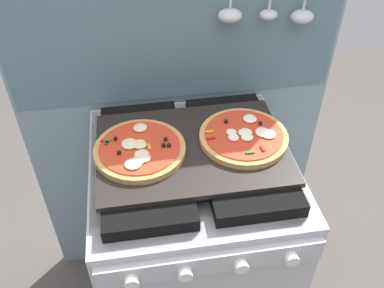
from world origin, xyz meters
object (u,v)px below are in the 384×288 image
at_px(stove, 192,245).
at_px(pizza_right, 244,136).
at_px(baking_tray, 192,149).
at_px(pizza_left, 140,148).

relative_size(stove, pizza_right, 3.50).
distance_m(baking_tray, pizza_right, 0.16).
bearing_deg(baking_tray, stove, -90.00).
bearing_deg(pizza_right, pizza_left, -179.01).
bearing_deg(stove, pizza_right, 3.63).
bearing_deg(pizza_right, baking_tray, -176.98).
height_order(stove, baking_tray, baking_tray).
xyz_separation_m(baking_tray, pizza_left, (-0.15, 0.00, 0.02)).
height_order(baking_tray, pizza_right, pizza_right).
distance_m(stove, pizza_right, 0.50).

